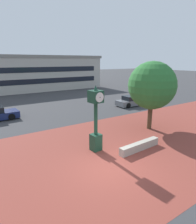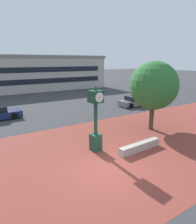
{
  "view_description": "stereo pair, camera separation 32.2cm",
  "coord_description": "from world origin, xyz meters",
  "px_view_note": "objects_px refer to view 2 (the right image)",
  "views": [
    {
      "loc": [
        -5.37,
        -7.28,
        5.52
      ],
      "look_at": [
        0.87,
        2.33,
        2.45
      ],
      "focal_mm": 30.79,
      "sensor_mm": 36.0,
      "label": 1
    },
    {
      "loc": [
        -5.1,
        -7.45,
        5.52
      ],
      "look_at": [
        0.87,
        2.33,
        2.45
      ],
      "focal_mm": 30.79,
      "sensor_mm": 36.0,
      "label": 2
    }
  ],
  "objects_px": {
    "car_street_near": "(135,101)",
    "civic_building": "(23,73)",
    "street_clock": "(96,119)",
    "plaza_tree": "(154,87)"
  },
  "relations": [
    {
      "from": "plaza_tree",
      "to": "civic_building",
      "type": "bearing_deg",
      "value": 99.1
    },
    {
      "from": "street_clock",
      "to": "car_street_near",
      "type": "bearing_deg",
      "value": 30.6
    },
    {
      "from": "car_street_near",
      "to": "street_clock",
      "type": "bearing_deg",
      "value": -49.84
    },
    {
      "from": "plaza_tree",
      "to": "car_street_near",
      "type": "height_order",
      "value": "plaza_tree"
    },
    {
      "from": "car_street_near",
      "to": "civic_building",
      "type": "distance_m",
      "value": 23.88
    },
    {
      "from": "plaza_tree",
      "to": "civic_building",
      "type": "relative_size",
      "value": 0.18
    },
    {
      "from": "street_clock",
      "to": "car_street_near",
      "type": "xyz_separation_m",
      "value": [
        10.56,
        8.1,
        -1.5
      ]
    },
    {
      "from": "plaza_tree",
      "to": "car_street_near",
      "type": "xyz_separation_m",
      "value": [
        4.43,
        7.01,
        -2.95
      ]
    },
    {
      "from": "civic_building",
      "to": "street_clock",
      "type": "bearing_deg",
      "value": -92.85
    },
    {
      "from": "civic_building",
      "to": "plaza_tree",
      "type": "bearing_deg",
      "value": -80.9
    }
  ]
}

